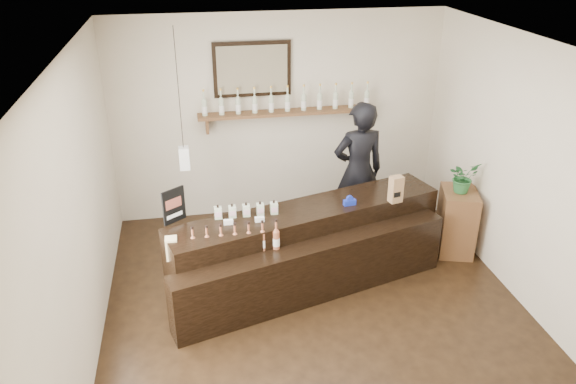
{
  "coord_description": "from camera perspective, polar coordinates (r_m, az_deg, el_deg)",
  "views": [
    {
      "loc": [
        -1.2,
        -4.76,
        3.81
      ],
      "look_at": [
        -0.2,
        0.7,
        1.13
      ],
      "focal_mm": 35.0,
      "sensor_mm": 36.0,
      "label": 1
    }
  ],
  "objects": [
    {
      "name": "room_shell",
      "position": [
        5.34,
        3.45,
        2.49
      ],
      "size": [
        5.0,
        5.0,
        5.0
      ],
      "color": "beige",
      "rests_on": "ground"
    },
    {
      "name": "back_wall_decor",
      "position": [
        7.5,
        -1.99,
        9.87
      ],
      "size": [
        2.66,
        0.96,
        1.69
      ],
      "color": "brown",
      "rests_on": "ground"
    },
    {
      "name": "promo_sign",
      "position": [
        6.06,
        -11.52,
        -1.37
      ],
      "size": [
        0.24,
        0.18,
        0.39
      ],
      "color": "black",
      "rests_on": "counter"
    },
    {
      "name": "shopkeeper",
      "position": [
        7.19,
        7.19,
        2.95
      ],
      "size": [
        0.8,
        0.56,
        2.09
      ],
      "primitive_type": "imported",
      "rotation": [
        0.0,
        0.0,
        3.23
      ],
      "color": "black",
      "rests_on": "ground"
    },
    {
      "name": "tape_dispenser",
      "position": [
        6.39,
        6.28,
        -0.95
      ],
      "size": [
        0.15,
        0.07,
        0.12
      ],
      "color": "#16289F",
      "rests_on": "counter"
    },
    {
      "name": "potted_plant",
      "position": [
        7.1,
        17.36,
        1.46
      ],
      "size": [
        0.43,
        0.4,
        0.39
      ],
      "primitive_type": "imported",
      "rotation": [
        0.0,
        0.0,
        0.31
      ],
      "color": "#286531",
      "rests_on": "side_cabinet"
    },
    {
      "name": "ground",
      "position": [
        6.21,
        3.03,
        -12.09
      ],
      "size": [
        5.0,
        5.0,
        0.0
      ],
      "primitive_type": "plane",
      "color": "black",
      "rests_on": "ground"
    },
    {
      "name": "paper_bag",
      "position": [
        6.5,
        10.91,
        0.28
      ],
      "size": [
        0.16,
        0.14,
        0.31
      ],
      "color": "olive",
      "rests_on": "counter"
    },
    {
      "name": "side_cabinet",
      "position": [
        7.36,
        16.74,
        -2.87
      ],
      "size": [
        0.56,
        0.66,
        0.83
      ],
      "color": "brown",
      "rests_on": "ground"
    },
    {
      "name": "counter",
      "position": [
        6.44,
        2.1,
        -5.95
      ],
      "size": [
        3.28,
        1.75,
        1.06
      ],
      "color": "black",
      "rests_on": "ground"
    }
  ]
}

